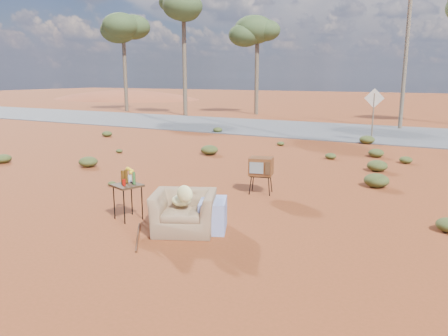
% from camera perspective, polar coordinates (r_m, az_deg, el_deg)
% --- Properties ---
extents(ground, '(140.00, 140.00, 0.00)m').
position_cam_1_polar(ground, '(8.27, -6.11, -7.05)').
color(ground, maroon).
rests_on(ground, ground).
extents(highway, '(140.00, 7.00, 0.04)m').
position_cam_1_polar(highway, '(22.08, 16.10, 4.57)').
color(highway, '#565659').
rests_on(highway, ground).
extents(dirt_mound, '(26.00, 18.00, 2.00)m').
position_cam_1_polar(dirt_mound, '(53.17, -12.78, 8.78)').
color(dirt_mound, '#964424').
rests_on(dirt_mound, ground).
extents(armchair, '(1.40, 1.24, 0.94)m').
position_cam_1_polar(armchair, '(7.67, -4.54, -5.09)').
color(armchair, '#836447').
rests_on(armchair, ground).
extents(tv_unit, '(0.61, 0.53, 0.85)m').
position_cam_1_polar(tv_unit, '(10.06, 4.86, 0.15)').
color(tv_unit, black).
rests_on(tv_unit, ground).
extents(side_table, '(0.61, 0.61, 0.96)m').
position_cam_1_polar(side_table, '(8.43, -12.47, -1.89)').
color(side_table, '#382514').
rests_on(side_table, ground).
extents(rusty_bar, '(0.81, 1.08, 0.04)m').
position_cam_1_polar(rusty_bar, '(7.61, -11.20, -8.78)').
color(rusty_bar, '#502A15').
rests_on(rusty_bar, ground).
extents(road_sign, '(0.78, 0.06, 2.19)m').
position_cam_1_polar(road_sign, '(18.73, 18.97, 7.71)').
color(road_sign, brown).
rests_on(road_sign, ground).
extents(eucalyptus_far_left, '(3.20, 3.20, 7.10)m').
position_cam_1_polar(eucalyptus_far_left, '(34.82, -13.04, 17.04)').
color(eucalyptus_far_left, brown).
rests_on(eucalyptus_far_left, ground).
extents(eucalyptus_left, '(3.20, 3.20, 8.10)m').
position_cam_1_polar(eucalyptus_left, '(30.58, -5.31, 19.88)').
color(eucalyptus_left, brown).
rests_on(eucalyptus_left, ground).
extents(eucalyptus_near_left, '(3.20, 3.20, 6.60)m').
position_cam_1_polar(eucalyptus_near_left, '(31.17, 4.38, 17.02)').
color(eucalyptus_near_left, brown).
rests_on(eucalyptus_near_left, ground).
extents(utility_pole_center, '(1.40, 0.20, 8.00)m').
position_cam_1_polar(utility_pole_center, '(24.14, 22.75, 14.55)').
color(utility_pole_center, brown).
rests_on(utility_pole_center, ground).
extents(scrub_patch, '(17.49, 8.07, 0.33)m').
position_cam_1_polar(scrub_patch, '(12.33, 2.08, 0.05)').
color(scrub_patch, '#444A20').
rests_on(scrub_patch, ground).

